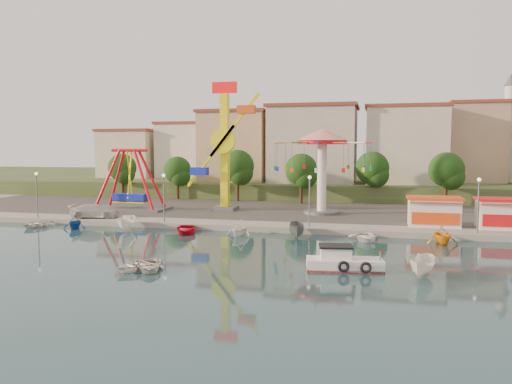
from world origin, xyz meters
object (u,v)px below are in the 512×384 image
(cabin_motorboat, at_px, (343,263))
(van, at_px, (95,211))
(pirate_ship_ride, at_px, (130,181))
(rowboat_a, at_px, (149,265))
(kamikaze_tower, at_px, (227,150))
(wave_swinger, at_px, (322,152))
(skiff, at_px, (423,266))

(cabin_motorboat, distance_m, van, 33.58)
(pirate_ship_ride, xyz_separation_m, rowboat_a, (15.82, -27.53, -4.02))
(van, bearing_deg, kamikaze_tower, -67.65)
(wave_swinger, distance_m, cabin_motorboat, 27.20)
(cabin_motorboat, xyz_separation_m, rowboat_a, (-13.36, -3.41, -0.13))
(kamikaze_tower, bearing_deg, wave_swinger, -2.30)
(pirate_ship_ride, height_order, cabin_motorboat, pirate_ship_ride)
(kamikaze_tower, bearing_deg, rowboat_a, -83.87)
(kamikaze_tower, relative_size, rowboat_a, 4.57)
(pirate_ship_ride, distance_m, van, 8.63)
(kamikaze_tower, height_order, wave_swinger, kamikaze_tower)
(pirate_ship_ride, height_order, skiff, pirate_ship_ride)
(skiff, bearing_deg, pirate_ship_ride, 161.26)
(wave_swinger, height_order, skiff, wave_swinger)
(rowboat_a, bearing_deg, cabin_motorboat, -12.49)
(skiff, xyz_separation_m, van, (-34.88, 16.69, 0.68))
(rowboat_a, relative_size, skiff, 0.98)
(rowboat_a, bearing_deg, kamikaze_tower, 69.32)
(wave_swinger, xyz_separation_m, rowboat_a, (-9.10, -29.15, -7.82))
(kamikaze_tower, bearing_deg, pirate_ship_ride, -170.52)
(kamikaze_tower, distance_m, cabin_motorboat, 32.03)
(wave_swinger, relative_size, cabin_motorboat, 2.06)
(pirate_ship_ride, xyz_separation_m, wave_swinger, (24.93, 1.62, 3.80))
(cabin_motorboat, bearing_deg, pirate_ship_ride, 131.36)
(pirate_ship_ride, distance_m, skiff, 42.69)
(van, bearing_deg, rowboat_a, -156.21)
(cabin_motorboat, height_order, rowboat_a, cabin_motorboat)
(rowboat_a, bearing_deg, skiff, -18.42)
(pirate_ship_ride, bearing_deg, van, -92.12)
(wave_swinger, xyz_separation_m, van, (-25.23, -9.70, -6.81))
(cabin_motorboat, distance_m, rowboat_a, 13.79)
(wave_swinger, distance_m, skiff, 29.07)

